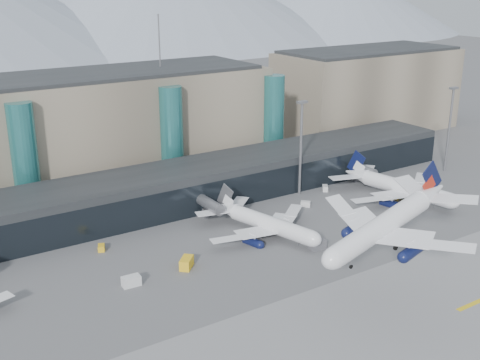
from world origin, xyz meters
The scene contains 19 objects.
ground centered at (0.00, 0.00, 0.00)m, with size 900.00×900.00×0.00m, color #515154.
runway_strip centered at (0.00, -15.00, 0.02)m, with size 400.00×40.00×0.04m, color slate.
runway_markings centered at (0.00, -15.00, 0.05)m, with size 128.00×1.00×0.02m.
concourse centered at (-0.02, 57.73, 4.97)m, with size 170.00×27.00×10.00m.
terminal_main centered at (-25.00, 90.00, 15.44)m, with size 130.00×30.00×31.00m.
terminal_east centered at (95.00, 90.00, 15.44)m, with size 70.00×30.00×31.00m.
teal_towers centered at (-14.99, 74.01, 14.01)m, with size 116.40×19.40×46.00m.
lightmast_mid centered at (30.00, 48.00, 14.42)m, with size 3.00×1.20×25.60m.
lightmast_right centered at (80.00, 40.00, 14.42)m, with size 3.00×1.20×25.60m.
hero_jet centered at (5.61, -7.28, 17.86)m, with size 31.87×32.17×10.41m.
jet_parked_mid centered at (6.13, 32.28, 3.95)m, with size 31.45×32.48×10.43m.
jet_parked_right centered at (49.76, 32.44, 4.38)m, with size 35.41×35.92×11.59m.
veh_a centered at (-29.00, 25.06, 0.98)m, with size 3.50×1.97×1.97m, color silver.
veh_b centered at (-28.22, 43.07, 0.65)m, with size 2.24×1.38×1.29m, color gold.
veh_c centered at (11.46, 18.27, 1.05)m, with size 3.76×1.99×2.09m, color #515156.
veh_d centered at (37.50, 46.00, 0.75)m, with size 2.63×1.41×1.50m, color silver.
veh_e centered at (49.79, 31.21, 0.96)m, with size 3.40×1.92×1.92m, color gold.
veh_g centered at (25.36, 39.51, 0.70)m, with size 2.41×1.41×1.41m, color silver.
veh_h centered at (-16.55, 25.92, 1.09)m, with size 3.94×2.07×2.18m, color gold.
Camera 1 is at (-67.38, -72.31, 56.38)m, focal length 45.00 mm.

